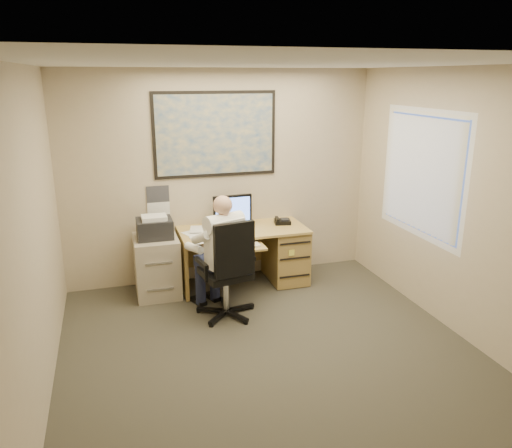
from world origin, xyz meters
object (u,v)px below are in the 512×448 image
object	(u,v)px
office_chair	(226,289)
person	(225,256)
filing_cabinet	(157,261)
desk	(267,249)

from	to	relation	value
office_chair	person	size ratio (longest dim) A/B	0.83
filing_cabinet	office_chair	world-z (taller)	office_chair
office_chair	person	distance (m)	0.36
filing_cabinet	person	distance (m)	1.06
office_chair	person	bearing A→B (deg)	73.09
desk	filing_cabinet	bearing A→B (deg)	-179.87
person	filing_cabinet	bearing A→B (deg)	110.77
desk	office_chair	bearing A→B (deg)	-131.11
desk	office_chair	world-z (taller)	desk
filing_cabinet	desk	bearing A→B (deg)	0.32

